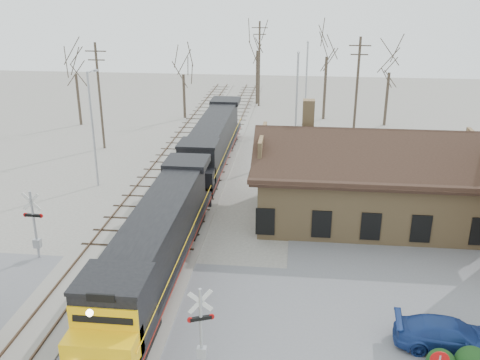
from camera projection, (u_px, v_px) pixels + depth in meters
The scene contains 21 objects.
ground at pixel (146, 306), 27.06m from camera, with size 140.00×140.00×0.00m, color #A49E94.
road at pixel (146, 306), 27.05m from camera, with size 60.00×9.00×0.03m, color slate.
track_main at pixel (199, 194), 40.99m from camera, with size 3.40×90.00×0.24m.
track_siding at pixel (142, 192), 41.45m from camera, with size 3.40×90.00×0.24m.
depot at pixel (365, 186), 36.15m from camera, with size 15.20×9.31×7.90m.
locomotive_lead at pixel (155, 247), 28.34m from camera, with size 2.85×19.07×4.23m.
locomotive_trailing at pixel (212, 143), 46.33m from camera, with size 2.85×19.07×4.00m.
crossbuck_near at pixel (201, 333), 22.00m from camera, with size 1.09×0.48×3.98m.
crossbuck_far at pixel (35, 228), 31.07m from camera, with size 1.21×0.32×4.25m.
parked_car at pixel (449, 335), 23.73m from camera, with size 1.96×4.82×1.40m, color navy.
streetlight_a at pixel (93, 123), 41.24m from camera, with size 0.25×2.04×9.09m.
streetlight_b at pixel (297, 101), 47.66m from camera, with size 0.25×2.04×9.57m.
streetlight_c at pixel (306, 79), 59.06m from camera, with size 0.25×2.04×9.20m.
utility_pole_a at pixel (100, 95), 50.51m from camera, with size 2.00×0.24×10.12m.
utility_pole_b at pixel (259, 63), 67.83m from camera, with size 2.00×0.24×10.67m.
utility_pole_c at pixel (356, 92), 50.08m from camera, with size 2.00×0.24×10.66m.
tree_a at pixel (75, 66), 58.48m from camera, with size 3.82×3.82×9.35m.
tree_b at pixel (183, 67), 61.30m from camera, with size 3.48×3.48×8.52m.
tree_c at pixel (257, 42), 68.29m from camera, with size 4.60×4.60×11.28m.
tree_d at pixel (327, 46), 60.35m from camera, with size 4.83×4.83×11.84m.
tree_e at pixel (390, 64), 58.16m from camera, with size 3.95×3.95×9.68m.
Camera 1 is at (7.25, -22.40, 15.53)m, focal length 40.00 mm.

